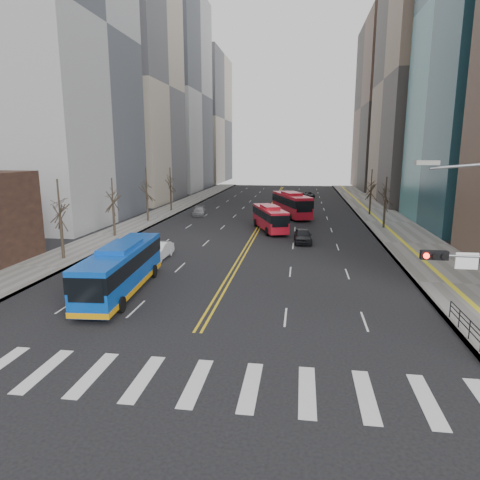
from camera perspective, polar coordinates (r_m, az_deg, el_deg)
The scene contains 15 objects.
ground at distance 19.76m, azimuth -9.38°, elevation -17.98°, with size 220.00×220.00×0.00m, color black.
sidewalk_right at distance 63.22m, azimuth 19.13°, elevation 2.27°, with size 7.00×130.00×0.15m, color slate.
sidewalk_left at distance 65.83m, azimuth -11.36°, elevation 3.04°, with size 5.00×130.00×0.15m, color slate.
crosswalk at distance 19.76m, azimuth -9.38°, elevation -17.96°, with size 26.70×4.00×0.01m.
centerline at distance 72.18m, azimuth 3.83°, elevation 3.94°, with size 0.55×100.00×0.01m.
office_towers at distance 86.16m, azimuth 4.90°, elevation 21.15°, with size 83.00×134.00×58.00m.
pedestrian_railing at distance 25.60m, azimuth 28.30°, elevation -10.13°, with size 0.06×6.06×1.02m.
street_trees at distance 52.63m, azimuth -5.73°, elevation 6.35°, with size 35.20×47.20×7.60m.
blue_bus at distance 31.00m, azimuth -15.53°, elevation -3.54°, with size 3.40×12.00×3.45m.
red_bus_near at distance 53.61m, azimuth 3.99°, elevation 3.13°, with size 5.30×10.09×3.16m.
red_bus_far at distance 65.60m, azimuth 6.87°, elevation 4.91°, with size 6.50×12.02×3.72m.
car_white at distance 40.13m, azimuth -10.89°, elevation -1.42°, with size 1.62×4.65×1.53m, color silver.
car_dark_mid at distance 46.93m, azimuth 8.37°, elevation 0.58°, with size 1.85×4.59×1.56m, color black.
car_silver at distance 66.85m, azimuth -5.49°, elevation 3.84°, with size 1.82×4.48×1.30m, color gray.
car_dark_far at distance 94.58m, azimuth 9.19°, elevation 6.01°, with size 1.94×4.21×1.17m, color black.
Camera 1 is at (5.45, -16.31, 9.74)m, focal length 32.00 mm.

